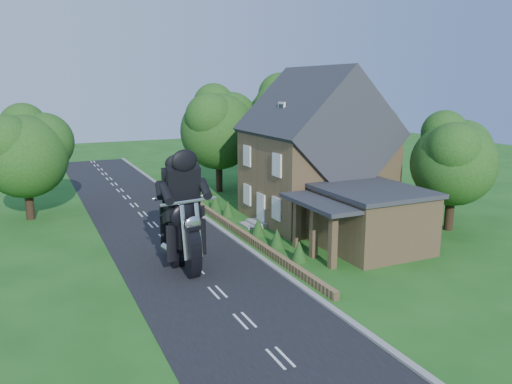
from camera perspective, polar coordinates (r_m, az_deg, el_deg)
name	(u,v)px	position (r m, az deg, el deg)	size (l,w,h in m)	color
ground	(196,270)	(25.27, -6.86, -8.86)	(120.00, 120.00, 0.00)	#1B5217
road	(196,270)	(25.27, -6.86, -8.84)	(7.00, 80.00, 0.02)	black
kerb	(262,258)	(26.52, 0.71, -7.60)	(0.30, 80.00, 0.12)	gray
garden_wall	(237,230)	(31.07, -2.22, -4.35)	(0.30, 22.00, 0.40)	#96754C
house	(315,156)	(33.84, 6.79, 4.13)	(9.54, 8.64, 10.24)	#96754C
annex	(369,218)	(28.52, 12.78, -2.89)	(7.05, 5.94, 3.44)	#96754C
tree_annex_side	(457,156)	(33.47, 21.99, 3.84)	(5.64, 5.20, 7.48)	black
tree_house_right	(366,136)	(39.37, 12.50, 6.29)	(6.51, 6.00, 8.40)	black
tree_behind_house	(291,117)	(44.22, 4.00, 8.52)	(7.81, 7.20, 10.08)	black
tree_behind_left	(223,124)	(42.60, -3.83, 7.72)	(6.94, 6.40, 9.16)	black
tree_far_road	(30,148)	(36.83, -24.39, 4.56)	(6.08, 5.60, 7.84)	black
shrub_a	(299,251)	(26.25, 4.93, -6.73)	(0.90, 0.90, 1.10)	#163A12
shrub_b	(277,238)	(28.34, 2.41, -5.26)	(0.90, 0.90, 1.10)	#163A12
shrub_c	(258,227)	(30.48, 0.25, -3.98)	(0.90, 0.90, 1.10)	#163A12
shrub_d	(228,209)	(34.91, -3.25, -1.90)	(0.90, 0.90, 1.10)	#163A12
shrub_e	(215,201)	(37.18, -4.69, -1.05)	(0.90, 0.90, 1.10)	#163A12
shrub_f	(204,195)	(39.48, -5.95, -0.29)	(0.90, 0.90, 1.10)	#163A12
motorcycle_lead	(185,255)	(24.70, -8.07, -7.15)	(0.50, 1.96, 1.83)	black
motorcycle_follow	(179,242)	(26.97, -8.83, -5.68)	(0.45, 1.78, 1.66)	black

